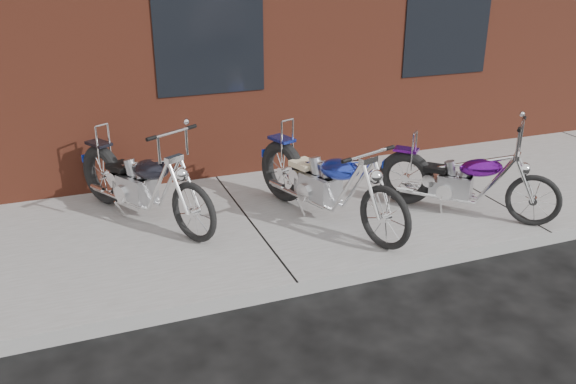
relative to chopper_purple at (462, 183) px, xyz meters
name	(u,v)px	position (x,y,z in m)	size (l,w,h in m)	color
ground	(298,297)	(-2.37, -0.82, -0.53)	(120.00, 120.00, 0.00)	black
sidewalk	(250,226)	(-2.37, 0.68, -0.45)	(22.00, 3.00, 0.15)	gray
chopper_purple	(462,183)	(0.00, 0.00, 0.00)	(1.50, 1.58, 1.17)	black
chopper_blue	(326,185)	(-1.56, 0.38, 0.05)	(0.92, 2.29, 1.04)	black
chopper_third	(142,185)	(-3.49, 1.14, 0.04)	(1.22, 2.06, 1.17)	black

